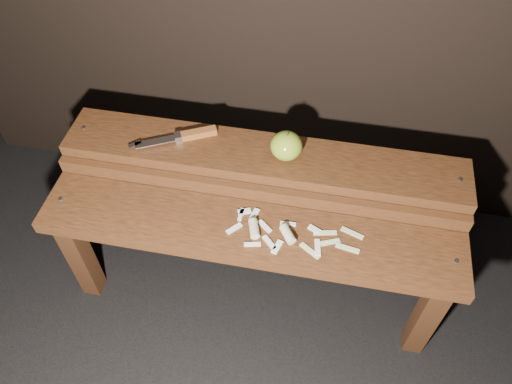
% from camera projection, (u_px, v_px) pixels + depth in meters
% --- Properties ---
extents(ground, '(60.00, 60.00, 0.00)m').
position_uv_depth(ground, '(253.00, 287.00, 1.74)').
color(ground, black).
extents(bench_front_tier, '(1.20, 0.20, 0.42)m').
position_uv_depth(bench_front_tier, '(248.00, 245.00, 1.43)').
color(bench_front_tier, '#331A0C').
rests_on(bench_front_tier, ground).
extents(bench_rear_tier, '(1.20, 0.21, 0.50)m').
position_uv_depth(bench_rear_tier, '(263.00, 173.00, 1.52)').
color(bench_rear_tier, '#331A0C').
rests_on(bench_rear_tier, ground).
extents(apple, '(0.09, 0.09, 0.10)m').
position_uv_depth(apple, '(286.00, 146.00, 1.42)').
color(apple, olive).
rests_on(apple, bench_rear_tier).
extents(knife, '(0.25, 0.14, 0.02)m').
position_uv_depth(knife, '(188.00, 135.00, 1.49)').
color(knife, brown).
rests_on(knife, bench_rear_tier).
extents(apple_scraps, '(0.38, 0.14, 0.03)m').
position_uv_depth(apple_scraps, '(279.00, 232.00, 1.37)').
color(apple_scraps, beige).
rests_on(apple_scraps, bench_front_tier).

